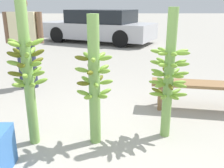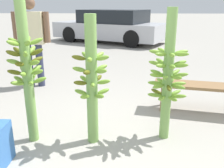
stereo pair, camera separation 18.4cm
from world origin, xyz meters
name	(u,v)px [view 1 (the left image)]	position (x,y,z in m)	size (l,w,h in m)	color
ground_plane	(103,159)	(0.00, 0.00, 0.00)	(80.00, 80.00, 0.00)	#9E998E
banana_stalk_left	(27,64)	(-0.75, 0.32, 0.87)	(0.39, 0.39, 1.73)	#7AA851
banana_stalk_center	(94,81)	(-0.09, 0.33, 0.70)	(0.40, 0.40, 1.36)	#7AA851
banana_stalk_right	(169,75)	(0.70, 0.46, 0.72)	(0.42, 0.42, 1.42)	#7AA851
vendor_person	(24,36)	(-1.38, 2.24, 0.92)	(0.66, 0.21, 1.56)	#2D334C
market_bench	(202,87)	(1.37, 1.18, 0.34)	(1.43, 0.59, 0.40)	olive
parked_car	(99,27)	(-0.31, 7.88, 0.60)	(4.68, 3.52, 1.24)	#B7B7BC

